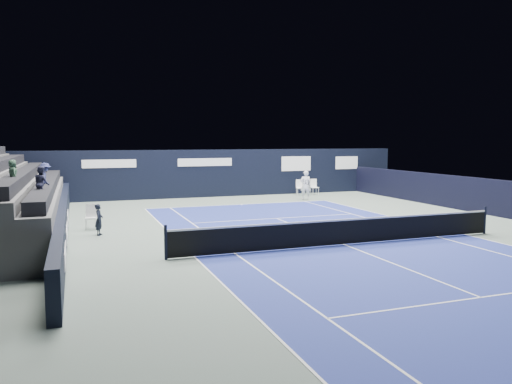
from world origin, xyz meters
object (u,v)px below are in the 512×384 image
Objects in this scene: folding_chair_back_a at (300,186)px; tennis_player at (306,185)px; folding_chair_back_b at (314,186)px; tennis_net at (345,231)px; line_judge_chair at (91,215)px.

tennis_player reaches higher than folding_chair_back_a.
folding_chair_back_b is 3.09m from tennis_player.
folding_chair_back_a is 1.07m from folding_chair_back_b.
tennis_net reaches higher than folding_chair_back_b.
tennis_net is (-5.36, -15.28, -0.09)m from folding_chair_back_a.
line_judge_chair is 0.08× the size of tennis_net.
folding_chair_back_b is at bearing 67.13° from tennis_net.
tennis_player is at bearing 70.22° from tennis_net.
tennis_net is (8.42, -6.43, -0.09)m from line_judge_chair.
line_judge_chair is at bearing -154.04° from tennis_player.
line_judge_chair is 10.60m from tennis_net.
folding_chair_back_b is at bearing 40.12° from line_judge_chair.
folding_chair_back_a is 1.00× the size of line_judge_chair.
folding_chair_back_a is 16.19m from tennis_net.
folding_chair_back_a is 16.38m from line_judge_chair.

